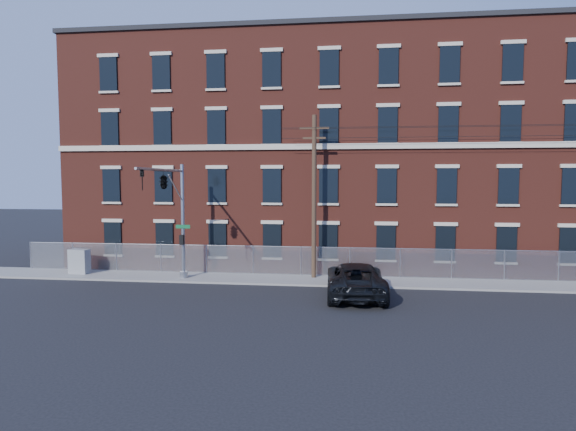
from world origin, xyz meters
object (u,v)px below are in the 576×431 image
Objects in this scene: traffic_signal_mast at (168,194)px; utility_cabinet at (79,261)px; utility_pole_near at (314,194)px; pickup_truck at (356,279)px.

traffic_signal_mast is 4.44× the size of utility_cabinet.
utility_cabinet is (-15.17, -0.61, -4.43)m from utility_pole_near.
traffic_signal_mast is 8.91m from utility_cabinet.
utility_pole_near is (8.00, 3.42, -0.05)m from traffic_signal_mast.
traffic_signal_mast is at bearing -14.72° from utility_cabinet.
pickup_truck is 4.09× the size of utility_cabinet.
pickup_truck is at bearing -57.94° from utility_pole_near.
utility_cabinet is at bearing -177.70° from utility_pole_near.
traffic_signal_mast is 8.70m from utility_pole_near.
utility_pole_near is 6.48m from pickup_truck.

